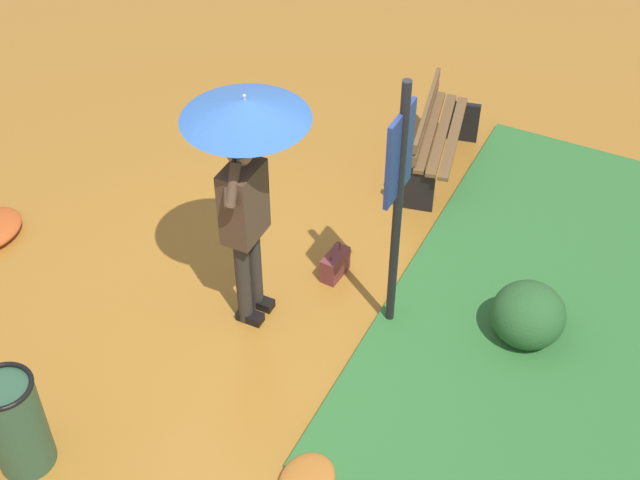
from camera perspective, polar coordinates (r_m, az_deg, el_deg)
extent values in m
plane|color=#9E6623|center=(7.38, -3.32, -5.02)|extent=(18.00, 18.00, 0.00)
cylinder|color=#2D2823|center=(7.08, -4.99, -2.68)|extent=(0.12, 0.12, 0.86)
cylinder|color=#2D2823|center=(7.19, -4.27, -1.79)|extent=(0.12, 0.12, 0.86)
cube|color=black|center=(7.34, -4.55, -4.97)|extent=(0.11, 0.22, 0.08)
cube|color=black|center=(7.45, -3.85, -4.08)|extent=(0.11, 0.22, 0.08)
cube|color=#473323|center=(6.64, -4.97, 2.45)|extent=(0.38, 0.25, 0.64)
sphere|color=#8C664C|center=(6.36, -5.21, 5.67)|extent=(0.20, 0.20, 0.20)
ellipsoid|color=black|center=(6.35, -5.23, 5.89)|extent=(0.20, 0.20, 0.15)
cylinder|color=#473323|center=(6.36, -5.87, 2.76)|extent=(0.18, 0.13, 0.18)
cylinder|color=#473323|center=(6.33, -5.66, 3.58)|extent=(0.24, 0.11, 0.33)
cube|color=black|center=(6.31, -5.46, 5.04)|extent=(0.07, 0.02, 0.14)
cylinder|color=#473323|center=(6.61, -4.42, 4.87)|extent=(0.11, 0.10, 0.09)
cylinder|color=#473323|center=(6.55, -4.60, 5.46)|extent=(0.10, 0.09, 0.23)
cylinder|color=#A5A5AD|center=(6.36, -4.82, 7.73)|extent=(0.02, 0.02, 0.41)
cone|color=#264C8C|center=(6.31, -4.87, 8.45)|extent=(0.96, 0.96, 0.16)
sphere|color=#A5A5AD|center=(6.25, -4.93, 9.29)|extent=(0.02, 0.02, 0.02)
cylinder|color=black|center=(6.58, 5.02, 1.64)|extent=(0.07, 0.07, 2.30)
cube|color=navy|center=(6.24, 5.19, 5.56)|extent=(0.44, 0.04, 0.70)
cube|color=silver|center=(6.25, 5.03, 5.61)|extent=(0.38, 0.01, 0.64)
cube|color=brown|center=(7.65, 0.99, -1.60)|extent=(0.31, 0.16, 0.24)
torus|color=brown|center=(7.54, 1.00, -0.71)|extent=(0.18, 0.02, 0.18)
cube|color=black|center=(8.34, 6.18, 3.27)|extent=(0.14, 0.36, 0.44)
cube|color=black|center=(9.34, 9.15, 7.59)|extent=(0.14, 0.36, 0.44)
cube|color=brown|center=(8.66, 8.63, 6.62)|extent=(1.39, 0.39, 0.04)
cube|color=brown|center=(8.69, 7.88, 6.83)|extent=(1.39, 0.39, 0.04)
cube|color=brown|center=(8.72, 7.14, 7.05)|extent=(1.39, 0.39, 0.04)
cube|color=brown|center=(8.68, 6.89, 7.68)|extent=(1.38, 0.34, 0.10)
cube|color=brown|center=(8.60, 6.96, 8.45)|extent=(1.38, 0.34, 0.10)
cylinder|color=#2D5138|center=(6.50, -19.08, -11.27)|extent=(0.40, 0.40, 0.80)
torus|color=black|center=(6.20, -19.92, -8.91)|extent=(0.42, 0.42, 0.04)
ellipsoid|color=#285628|center=(7.21, 13.33, -4.74)|extent=(0.59, 0.59, 0.53)
ellipsoid|color=#1E421E|center=(7.39, 14.27, -4.53)|extent=(0.36, 0.36, 0.36)
ellipsoid|color=#A86023|center=(6.33, -0.85, -15.29)|extent=(0.47, 0.38, 0.10)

